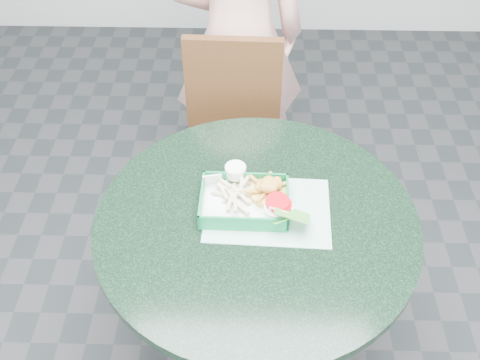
{
  "coord_description": "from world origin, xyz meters",
  "views": [
    {
      "loc": [
        -0.02,
        -1.12,
        2.03
      ],
      "look_at": [
        -0.05,
        0.1,
        0.83
      ],
      "focal_mm": 42.0,
      "sensor_mm": 36.0,
      "label": 1
    }
  ],
  "objects_px": {
    "diner_person": "(238,28)",
    "sauce_ramekin": "(235,175)",
    "cafe_table": "(256,257)",
    "dining_chair": "(233,135)",
    "crab_sandwich": "(268,192)",
    "food_basket": "(244,208)"
  },
  "relations": [
    {
      "from": "sauce_ramekin",
      "to": "crab_sandwich",
      "type": "bearing_deg",
      "value": -33.36
    },
    {
      "from": "cafe_table",
      "to": "crab_sandwich",
      "type": "xyz_separation_m",
      "value": [
        0.03,
        0.09,
        0.22
      ]
    },
    {
      "from": "dining_chair",
      "to": "crab_sandwich",
      "type": "xyz_separation_m",
      "value": [
        0.13,
        -0.59,
        0.27
      ]
    },
    {
      "from": "sauce_ramekin",
      "to": "food_basket",
      "type": "bearing_deg",
      "value": -73.43
    },
    {
      "from": "food_basket",
      "to": "diner_person",
      "type": "bearing_deg",
      "value": 92.64
    },
    {
      "from": "diner_person",
      "to": "sauce_ramekin",
      "type": "relative_size",
      "value": 25.55
    },
    {
      "from": "crab_sandwich",
      "to": "sauce_ramekin",
      "type": "bearing_deg",
      "value": 146.64
    },
    {
      "from": "food_basket",
      "to": "crab_sandwich",
      "type": "relative_size",
      "value": 2.24
    },
    {
      "from": "cafe_table",
      "to": "dining_chair",
      "type": "relative_size",
      "value": 1.05
    },
    {
      "from": "dining_chair",
      "to": "food_basket",
      "type": "xyz_separation_m",
      "value": [
        0.06,
        -0.63,
        0.24
      ]
    },
    {
      "from": "cafe_table",
      "to": "food_basket",
      "type": "xyz_separation_m",
      "value": [
        -0.04,
        0.04,
        0.19
      ]
    },
    {
      "from": "dining_chair",
      "to": "sauce_ramekin",
      "type": "relative_size",
      "value": 13.88
    },
    {
      "from": "diner_person",
      "to": "sauce_ramekin",
      "type": "height_order",
      "value": "diner_person"
    },
    {
      "from": "crab_sandwich",
      "to": "food_basket",
      "type": "bearing_deg",
      "value": -150.5
    },
    {
      "from": "dining_chair",
      "to": "crab_sandwich",
      "type": "bearing_deg",
      "value": -75.78
    },
    {
      "from": "food_basket",
      "to": "crab_sandwich",
      "type": "distance_m",
      "value": 0.09
    },
    {
      "from": "cafe_table",
      "to": "dining_chair",
      "type": "height_order",
      "value": "dining_chair"
    },
    {
      "from": "dining_chair",
      "to": "sauce_ramekin",
      "type": "bearing_deg",
      "value": -85.43
    },
    {
      "from": "diner_person",
      "to": "sauce_ramekin",
      "type": "distance_m",
      "value": 0.82
    },
    {
      "from": "diner_person",
      "to": "food_basket",
      "type": "bearing_deg",
      "value": 83.77
    },
    {
      "from": "cafe_table",
      "to": "sauce_ramekin",
      "type": "bearing_deg",
      "value": 114.66
    },
    {
      "from": "diner_person",
      "to": "food_basket",
      "type": "height_order",
      "value": "diner_person"
    }
  ]
}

